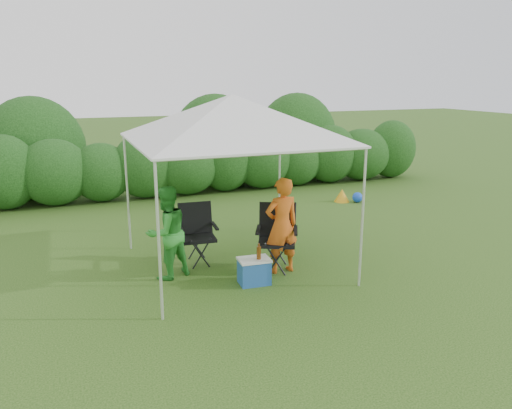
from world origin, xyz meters
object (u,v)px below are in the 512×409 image
object	(u,v)px
chair_left	(197,229)
woman	(167,233)
chair_right	(277,232)
cooler	(254,271)
man	(282,226)
canopy	(232,118)

from	to	relation	value
chair_left	woman	size ratio (longest dim) A/B	0.69
chair_right	cooler	xyz separation A→B (m)	(-0.60, -0.50, -0.40)
chair_left	man	size ratio (longest dim) A/B	0.65
chair_left	woman	world-z (taller)	woman
man	cooler	distance (m)	0.88
chair_right	man	distance (m)	0.27
chair_right	woman	bearing A→B (deg)	-161.83
canopy	woman	bearing A→B (deg)	-174.83
canopy	woman	distance (m)	2.06
chair_left	cooler	xyz separation A→B (m)	(0.55, -1.26, -0.37)
canopy	chair_right	xyz separation A→B (m)	(0.64, -0.34, -1.86)
woman	canopy	bearing A→B (deg)	161.41
woman	cooler	size ratio (longest dim) A/B	2.93
chair_right	canopy	bearing A→B (deg)	178.09
chair_right	cooler	size ratio (longest dim) A/B	2.14
canopy	chair_left	size ratio (longest dim) A/B	3.06
chair_right	man	xyz separation A→B (m)	(-0.01, -0.20, 0.17)
chair_right	woman	size ratio (longest dim) A/B	0.73
canopy	cooler	distance (m)	2.41
chair_right	man	bearing A→B (deg)	-66.94
canopy	cooler	world-z (taller)	canopy
chair_left	cooler	bearing A→B (deg)	-61.10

